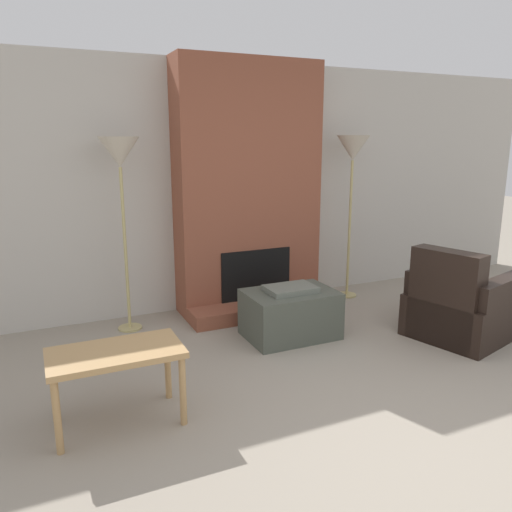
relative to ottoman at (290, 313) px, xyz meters
The scene contains 8 objects.
ground_plane 1.82m from the ottoman, 90.00° to the right, with size 24.00×24.00×0.00m, color gray.
wall_back 1.60m from the ottoman, 90.00° to the left, with size 8.22×0.06×2.60m, color #BCB7AD.
fireplace 1.39m from the ottoman, 90.00° to the left, with size 1.55×0.73×2.60m.
ottoman is the anchor object (origin of this frame).
armchair 1.62m from the ottoman, 23.48° to the right, with size 1.20×1.04×0.87m.
side_table 1.92m from the ottoman, 153.97° to the right, with size 0.83×0.46×0.51m.
floor_lamp_left 2.10m from the ottoman, 148.44° to the left, with size 0.37×0.37×1.83m.
floor_lamp_right 2.03m from the ottoman, 34.19° to the left, with size 0.37×0.37×1.85m.
Camera 1 is at (-2.12, -2.07, 1.81)m, focal length 35.00 mm.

